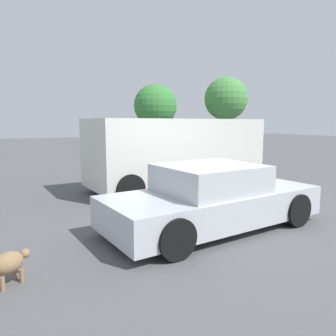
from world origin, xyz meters
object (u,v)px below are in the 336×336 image
at_px(van_white, 176,151).
at_px(pedestrian, 177,145).
at_px(sedan_foreground, 213,199).
at_px(dog, 3,264).

xyz_separation_m(van_white, pedestrian, (2.63, 5.05, -0.18)).
xyz_separation_m(sedan_foreground, dog, (-3.53, -0.77, -0.27)).
bearing_deg(sedan_foreground, dog, -174.93).
bearing_deg(dog, van_white, -166.94).
distance_m(van_white, pedestrian, 5.70).
xyz_separation_m(dog, van_white, (4.56, 4.33, 0.84)).
relative_size(sedan_foreground, dog, 7.43).
relative_size(dog, van_white, 0.11).
bearing_deg(dog, pedestrian, -157.91).
height_order(dog, pedestrian, pedestrian).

